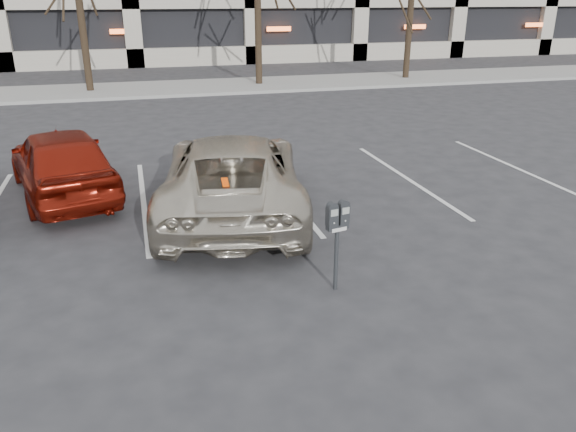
% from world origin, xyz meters
% --- Properties ---
extents(ground, '(140.00, 140.00, 0.00)m').
position_xyz_m(ground, '(0.00, 0.00, 0.00)').
color(ground, '#28282B').
rests_on(ground, ground).
extents(sidewalk, '(80.00, 4.00, 0.12)m').
position_xyz_m(sidewalk, '(0.00, 16.00, 0.06)').
color(sidewalk, gray).
rests_on(sidewalk, ground).
extents(stall_lines, '(16.90, 5.20, 0.00)m').
position_xyz_m(stall_lines, '(-1.40, 2.30, 0.01)').
color(stall_lines, silver).
rests_on(stall_lines, ground).
extents(parking_meter, '(0.34, 0.18, 1.25)m').
position_xyz_m(parking_meter, '(1.00, -1.94, 0.96)').
color(parking_meter, black).
rests_on(parking_meter, ground).
extents(suv_silver, '(3.35, 5.58, 1.46)m').
position_xyz_m(suv_silver, '(0.19, 1.30, 0.73)').
color(suv_silver, beige).
rests_on(suv_silver, ground).
extents(car_red, '(2.59, 4.37, 1.40)m').
position_xyz_m(car_red, '(-2.86, 3.10, 0.70)').
color(car_red, maroon).
rests_on(car_red, ground).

